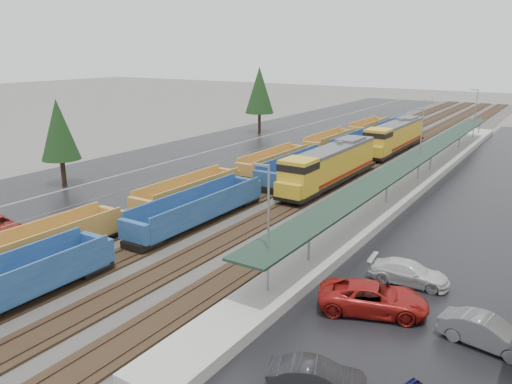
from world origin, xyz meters
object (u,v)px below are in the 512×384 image
parked_car_east_b (373,298)px  parked_car_east_a (316,378)px  well_string_yellow (190,193)px  parked_car_east_c (409,273)px  well_string_blue (257,187)px  parked_car_east_e (488,333)px  locomotive_trail (394,137)px  locomotive_lead (329,166)px

parked_car_east_b → parked_car_east_a: bearing=162.6°
well_string_yellow → parked_car_east_c: size_ratio=21.71×
well_string_blue → parked_car_east_e: bearing=-33.0°
well_string_yellow → parked_car_east_a: 27.29m
locomotive_trail → parked_car_east_e: bearing=-66.6°
well_string_yellow → parked_car_east_e: well_string_yellow is taller
locomotive_lead → well_string_yellow: (-8.00, -12.58, -1.16)m
parked_car_east_c → parked_car_east_e: (5.18, -4.70, 0.04)m
parked_car_east_c → parked_car_east_e: parked_car_east_e is taller
parked_car_east_a → parked_car_east_b: (-0.38, 7.67, 0.14)m
parked_car_east_b → parked_car_east_c: parked_car_east_b is taller
parked_car_east_a → parked_car_east_e: 9.22m
well_string_yellow → well_string_blue: 6.49m
well_string_yellow → well_string_blue: well_string_blue is taller
well_string_yellow → well_string_blue: bearing=52.0°
well_string_blue → parked_car_east_b: bearing=-40.7°
locomotive_trail → parked_car_east_b: size_ratio=3.22×
well_string_blue → parked_car_east_c: 20.19m
locomotive_trail → well_string_yellow: 34.54m
parked_car_east_b → parked_car_east_c: size_ratio=1.22×
parked_car_east_b → well_string_blue: bearing=29.1°
well_string_yellow → well_string_blue: (4.00, 5.11, 0.07)m
locomotive_trail → parked_car_east_c: size_ratio=3.93×
locomotive_lead → parked_car_east_e: locomotive_lead is taller
locomotive_lead → parked_car_east_a: locomotive_lead is taller
locomotive_trail → parked_car_east_b: 44.90m
locomotive_lead → parked_car_east_e: bearing=-49.9°
parked_car_east_b → parked_car_east_e: size_ratio=1.31×
parked_car_east_e → parked_car_east_c: bearing=56.9°
well_string_yellow → parked_car_east_a: well_string_yellow is taller
well_string_yellow → parked_car_east_e: (26.69, -9.62, -0.40)m
locomotive_trail → parked_car_east_e: size_ratio=4.21×
parked_car_east_a → well_string_yellow: bearing=29.9°
well_string_blue → parked_car_east_c: well_string_blue is taller
parked_car_east_b → parked_car_east_e: (5.79, -0.21, -0.08)m
locomotive_trail → well_string_blue: size_ratio=0.19×
locomotive_trail → parked_car_east_c: (13.51, -38.50, -1.60)m
well_string_blue → parked_car_east_b: well_string_blue is taller
parked_car_east_c → locomotive_trail: bearing=14.0°
locomotive_trail → well_string_yellow: locomotive_trail is taller
parked_car_east_c → locomotive_lead: bearing=32.3°
parked_car_east_c → well_string_yellow: bearing=71.8°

